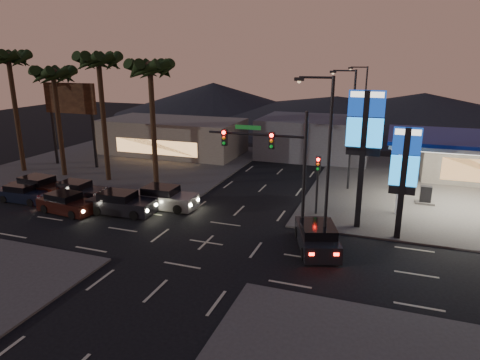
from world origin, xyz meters
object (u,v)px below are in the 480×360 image
at_px(pylon_sign_short, 404,167).
at_px(car_lane_b_rear, 40,187).
at_px(car_lane_a_rear, 24,194).
at_px(gas_station, 478,142).
at_px(car_lane_a_front, 121,203).
at_px(car_lane_a_mid, 67,203).
at_px(traffic_signal_mast, 276,157).
at_px(car_lane_b_front, 164,198).
at_px(car_lane_b_mid, 77,191).
at_px(pylon_sign_tall, 364,133).
at_px(suv_station, 317,237).

distance_m(pylon_sign_short, car_lane_b_rear, 27.83).
bearing_deg(car_lane_a_rear, gas_station, 16.43).
distance_m(car_lane_a_front, car_lane_a_mid, 4.05).
distance_m(gas_station, car_lane_a_mid, 30.01).
relative_size(traffic_signal_mast, car_lane_a_front, 1.61).
xyz_separation_m(gas_station, pylon_sign_short, (-5.00, -7.50, -0.42)).
bearing_deg(car_lane_b_front, pylon_sign_short, -1.04).
distance_m(car_lane_a_front, car_lane_b_rear, 8.75).
distance_m(gas_station, car_lane_b_mid, 30.38).
bearing_deg(car_lane_a_rear, car_lane_b_mid, 26.40).
height_order(pylon_sign_short, car_lane_b_mid, pylon_sign_short).
relative_size(pylon_sign_tall, pylon_sign_short, 1.29).
xyz_separation_m(gas_station, car_lane_b_rear, (-32.54, -8.10, -4.34)).
bearing_deg(pylon_sign_short, car_lane_a_mid, -172.42).
height_order(car_lane_a_mid, car_lane_b_front, car_lane_b_front).
bearing_deg(pylon_sign_short, car_lane_a_front, -174.43).
height_order(pylon_sign_tall, car_lane_a_rear, pylon_sign_tall).
height_order(pylon_sign_short, car_lane_a_front, pylon_sign_short).
bearing_deg(gas_station, car_lane_a_rear, -163.57).
xyz_separation_m(car_lane_a_front, car_lane_a_mid, (-3.87, -1.18, -0.06)).
bearing_deg(gas_station, car_lane_b_rear, -166.03).
bearing_deg(car_lane_b_mid, car_lane_b_front, 4.80).
relative_size(car_lane_b_mid, car_lane_b_rear, 0.90).
height_order(pylon_sign_tall, car_lane_b_mid, pylon_sign_tall).
bearing_deg(car_lane_a_mid, suv_station, -0.27).
relative_size(gas_station, pylon_sign_short, 1.74).
height_order(car_lane_b_front, car_lane_b_rear, car_lane_b_front).
bearing_deg(traffic_signal_mast, car_lane_a_mid, -178.10).
height_order(gas_station, car_lane_a_mid, gas_station).
height_order(pylon_sign_short, car_lane_b_front, pylon_sign_short).
xyz_separation_m(traffic_signal_mast, car_lane_b_rear, (-20.30, 1.91, -4.49)).
bearing_deg(car_lane_a_rear, pylon_sign_tall, 7.10).
distance_m(car_lane_a_rear, car_lane_b_front, 11.37).
bearing_deg(car_lane_b_mid, car_lane_a_front, -16.44).
distance_m(car_lane_b_front, suv_station, 12.57).
distance_m(traffic_signal_mast, suv_station, 5.29).
bearing_deg(traffic_signal_mast, car_lane_b_mid, 172.57).
bearing_deg(car_lane_a_mid, traffic_signal_mast, 1.90).
bearing_deg(car_lane_b_rear, pylon_sign_tall, 3.65).
distance_m(gas_station, traffic_signal_mast, 15.82).
xyz_separation_m(pylon_sign_short, car_lane_a_mid, (-22.75, -3.03, -3.98)).
height_order(car_lane_a_mid, car_lane_b_rear, car_lane_b_rear).
height_order(pylon_sign_short, traffic_signal_mast, traffic_signal_mast).
bearing_deg(car_lane_b_front, car_lane_b_rear, -175.32).
xyz_separation_m(car_lane_a_front, car_lane_b_front, (2.31, 2.14, 0.01)).
distance_m(pylon_sign_short, car_lane_b_mid, 24.35).
relative_size(car_lane_b_rear, suv_station, 0.96).
height_order(car_lane_b_front, car_lane_b_mid, car_lane_b_front).
xyz_separation_m(traffic_signal_mast, car_lane_a_front, (-11.64, 0.67, -4.49)).
xyz_separation_m(car_lane_a_rear, car_lane_b_mid, (3.65, 1.81, 0.04)).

